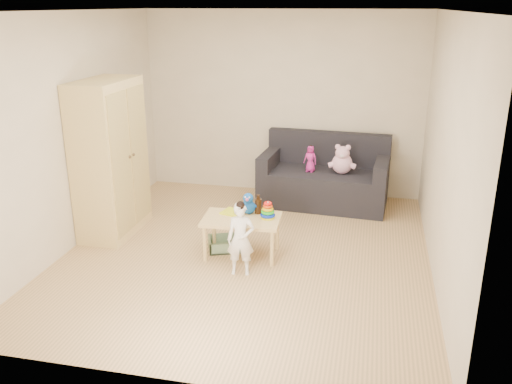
% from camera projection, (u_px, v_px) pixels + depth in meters
% --- Properties ---
extents(room, '(4.50, 4.50, 4.50)m').
position_uv_depth(room, '(246.00, 141.00, 5.68)').
color(room, tan).
rests_on(room, ground).
extents(wardrobe, '(0.51, 1.03, 1.85)m').
position_uv_depth(wardrobe, '(110.00, 159.00, 6.42)').
color(wardrobe, '#E2C27C').
rests_on(wardrobe, ground).
extents(sofa, '(1.78, 0.99, 0.49)m').
position_uv_depth(sofa, '(323.00, 188.00, 7.54)').
color(sofa, black).
rests_on(sofa, ground).
extents(play_table, '(0.87, 0.58, 0.44)m').
position_uv_depth(play_table, '(242.00, 236.00, 6.00)').
color(play_table, '#ECC781').
rests_on(play_table, ground).
extents(storage_bin, '(0.52, 0.46, 0.13)m').
position_uv_depth(storage_bin, '(228.00, 243.00, 6.20)').
color(storage_bin, '#688560').
rests_on(storage_bin, ground).
extents(toddler, '(0.31, 0.23, 0.76)m').
position_uv_depth(toddler, '(241.00, 240.00, 5.54)').
color(toddler, white).
rests_on(toddler, ground).
extents(pink_bear, '(0.32, 0.28, 0.34)m').
position_uv_depth(pink_bear, '(342.00, 161.00, 7.30)').
color(pink_bear, '#FFBBDE').
rests_on(pink_bear, sofa).
extents(doll, '(0.21, 0.16, 0.36)m').
position_uv_depth(doll, '(310.00, 159.00, 7.37)').
color(doll, '#D52899').
rests_on(doll, sofa).
extents(ring_stacker, '(0.16, 0.16, 0.19)m').
position_uv_depth(ring_stacker, '(268.00, 212.00, 5.90)').
color(ring_stacker, '#FEFF0D').
rests_on(ring_stacker, play_table).
extents(brown_bottle, '(0.07, 0.07, 0.22)m').
position_uv_depth(brown_bottle, '(258.00, 206.00, 6.03)').
color(brown_bottle, black).
rests_on(brown_bottle, play_table).
extents(blue_plush, '(0.24, 0.21, 0.25)m').
position_uv_depth(blue_plush, '(248.00, 203.00, 6.02)').
color(blue_plush, blue).
rests_on(blue_plush, play_table).
extents(wooden_figure, '(0.05, 0.04, 0.11)m').
position_uv_depth(wooden_figure, '(239.00, 213.00, 5.92)').
color(wooden_figure, brown).
rests_on(wooden_figure, play_table).
extents(yellow_book, '(0.27, 0.27, 0.02)m').
position_uv_depth(yellow_book, '(232.00, 212.00, 6.07)').
color(yellow_book, yellow).
rests_on(yellow_book, play_table).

